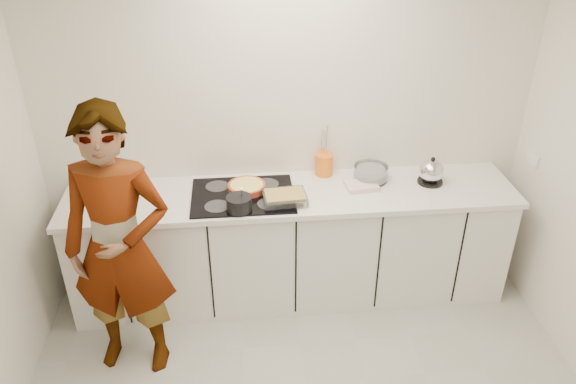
{
  "coord_description": "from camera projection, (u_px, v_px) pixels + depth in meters",
  "views": [
    {
      "loc": [
        -0.36,
        -2.17,
        2.92
      ],
      "look_at": [
        -0.05,
        1.05,
        1.05
      ],
      "focal_mm": 35.0,
      "sensor_mm": 36.0,
      "label": 1
    }
  ],
  "objects": [
    {
      "name": "wall_back",
      "position": [
        287.0,
        124.0,
        4.09
      ],
      "size": [
        3.6,
        0.0,
        2.6
      ],
      "primitive_type": "cube",
      "color": "silver",
      "rests_on": "ground"
    },
    {
      "name": "tart_dish",
      "position": [
        247.0,
        187.0,
        4.0
      ],
      "size": [
        0.28,
        0.28,
        0.04
      ],
      "color": "#A6381F",
      "rests_on": "hob"
    },
    {
      "name": "cook",
      "position": [
        120.0,
        248.0,
        3.41
      ],
      "size": [
        0.73,
        0.54,
        1.84
      ],
      "primitive_type": "imported",
      "rotation": [
        0.0,
        0.0,
        -0.16
      ],
      "color": "white",
      "rests_on": "floor"
    },
    {
      "name": "base_cabinets",
      "position": [
        292.0,
        247.0,
        4.25
      ],
      "size": [
        3.2,
        0.58,
        0.87
      ],
      "primitive_type": "cube",
      "color": "white",
      "rests_on": "floor"
    },
    {
      "name": "tea_towel",
      "position": [
        361.0,
        186.0,
        4.05
      ],
      "size": [
        0.24,
        0.19,
        0.04
      ],
      "primitive_type": "cube",
      "rotation": [
        0.0,
        0.0,
        0.11
      ],
      "color": "white",
      "rests_on": "countertop"
    },
    {
      "name": "baking_dish",
      "position": [
        285.0,
        197.0,
        3.87
      ],
      "size": [
        0.31,
        0.23,
        0.06
      ],
      "color": "silver",
      "rests_on": "hob"
    },
    {
      "name": "kettle",
      "position": [
        431.0,
        172.0,
        4.09
      ],
      "size": [
        0.21,
        0.21,
        0.21
      ],
      "color": "black",
      "rests_on": "countertop"
    },
    {
      "name": "utensil_crock",
      "position": [
        324.0,
        164.0,
        4.21
      ],
      "size": [
        0.15,
        0.15,
        0.17
      ],
      "primitive_type": "cylinder",
      "rotation": [
        0.0,
        0.0,
        -0.12
      ],
      "color": "orange",
      "rests_on": "countertop"
    },
    {
      "name": "saucepan",
      "position": [
        239.0,
        203.0,
        3.76
      ],
      "size": [
        0.21,
        0.21,
        0.17
      ],
      "color": "black",
      "rests_on": "hob"
    },
    {
      "name": "countertop",
      "position": [
        292.0,
        195.0,
        4.02
      ],
      "size": [
        3.24,
        0.64,
        0.04
      ],
      "primitive_type": "cube",
      "color": "white",
      "rests_on": "base_cabinets"
    },
    {
      "name": "mixing_bowl",
      "position": [
        371.0,
        174.0,
        4.14
      ],
      "size": [
        0.33,
        0.33,
        0.12
      ],
      "color": "silver",
      "rests_on": "countertop"
    },
    {
      "name": "hob",
      "position": [
        243.0,
        196.0,
        3.96
      ],
      "size": [
        0.72,
        0.54,
        0.01
      ],
      "primitive_type": "cube",
      "color": "black",
      "rests_on": "countertop"
    }
  ]
}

